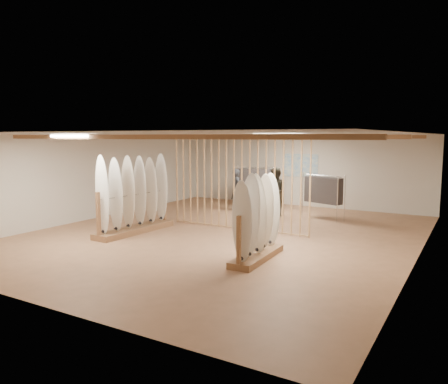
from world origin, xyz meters
The scene contains 16 objects.
floor centered at (0.00, 0.00, 0.00)m, with size 12.00×12.00×0.00m, color #A2714E.
ceiling centered at (0.00, 0.00, 2.80)m, with size 12.00×12.00×0.00m, color gray.
wall_back centered at (0.00, 6.00, 1.40)m, with size 12.00×12.00×0.00m, color beige.
wall_front centered at (0.00, -6.00, 1.40)m, with size 12.00×12.00×0.00m, color beige.
wall_left centered at (-5.00, 0.00, 1.40)m, with size 12.00×12.00×0.00m, color beige.
wall_right centered at (5.00, 0.00, 1.40)m, with size 12.00×12.00×0.00m, color beige.
ceiling_slats centered at (0.00, 0.00, 2.72)m, with size 9.50×6.12×0.10m, color #8F6441.
light_panels centered at (0.00, 0.00, 2.74)m, with size 1.20×0.35×0.06m, color white.
bamboo_partition centered at (0.00, 0.80, 1.40)m, with size 4.45×0.05×2.78m.
poster centered at (0.00, 5.98, 1.60)m, with size 1.40×0.03×0.90m, color #387BC4.
rack_left centered at (-2.34, -1.07, 0.75)m, with size 0.73×2.73×2.18m.
rack_right centered at (1.90, -1.79, 0.65)m, with size 0.62×2.02×1.90m.
clothing_rack_a centered at (-1.44, 4.87, 1.04)m, with size 1.45×0.67×1.59m.
clothing_rack_b centered at (1.69, 3.60, 0.98)m, with size 1.34×0.77×1.50m.
shopper_a centered at (-1.66, 3.77, 0.87)m, with size 0.64×0.43×1.75m, color #27292E.
shopper_b centered at (0.11, 3.28, 0.96)m, with size 0.93×0.72×1.92m, color #302E25.
Camera 1 is at (6.05, -10.35, 2.72)m, focal length 35.00 mm.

